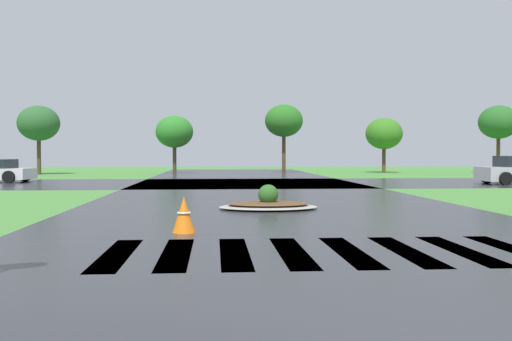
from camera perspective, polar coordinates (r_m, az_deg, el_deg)
asphalt_roadway at (r=14.42m, az=2.54°, el=-4.43°), size 11.22×80.00×0.01m
asphalt_cross_road at (r=29.71m, az=-0.89°, el=-1.24°), size 90.00×10.10×0.01m
crosswalk_stripes at (r=9.24m, az=6.36°, el=-7.93°), size 6.75×2.95×0.01m
median_island at (r=16.08m, az=1.21°, el=-3.30°), size 2.73×1.91×0.68m
traffic_cone at (r=11.39m, az=-7.08°, el=-4.36°), size 0.45×0.45×0.71m
background_treeline at (r=44.05m, az=2.91°, el=4.36°), size 37.57×4.62×5.24m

